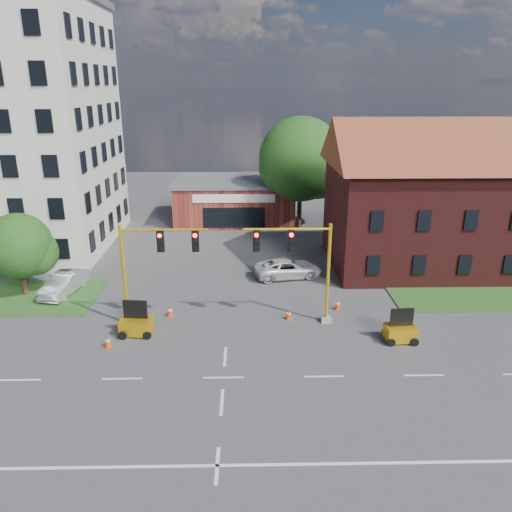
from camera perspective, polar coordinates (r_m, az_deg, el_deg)
name	(u,v)px	position (r m, az deg, el deg)	size (l,w,h in m)	color
ground	(224,378)	(25.47, -3.72, -13.70)	(120.00, 120.00, 0.00)	#464649
grass_verge_ne	(497,299)	(37.35, 25.80, -4.46)	(14.00, 4.00, 0.08)	#20481B
lane_markings	(221,416)	(23.01, -4.04, -17.76)	(60.00, 36.00, 0.01)	white
brick_shop	(235,200)	(52.65, -2.44, 6.44)	(12.40, 8.40, 4.30)	maroon
townhouse_row	(465,191)	(41.72, 22.81, 6.84)	(21.00, 11.00, 11.50)	#4A1816
tree_large	(305,162)	(49.31, 5.62, 10.63)	(8.55, 8.14, 10.87)	#382414
tree_nw_front	(23,248)	(36.77, -25.11, 0.86)	(4.63, 4.41, 5.74)	#382414
signal_mast_west	(151,263)	(29.61, -11.86, -0.74)	(5.30, 0.60, 6.20)	gray
signal_mast_east	(301,262)	(29.26, 5.15, -0.63)	(5.30, 0.60, 6.20)	gray
trailer_west	(136,324)	(29.82, -13.50, -7.59)	(1.91, 1.38, 2.04)	gold
trailer_east	(400,331)	(29.47, 16.18, -8.27)	(1.75, 1.22, 1.91)	gold
cone_a	(108,342)	(28.97, -16.58, -9.39)	(0.40, 0.40, 0.70)	red
cone_b	(170,311)	(31.69, -9.81, -6.26)	(0.40, 0.40, 0.70)	red
cone_c	(289,314)	(30.91, 3.75, -6.69)	(0.40, 0.40, 0.70)	red
cone_d	(338,305)	(32.57, 9.31, -5.50)	(0.40, 0.40, 0.70)	red
pickup_white	(288,268)	(37.29, 3.66, -1.41)	(2.30, 5.00, 1.39)	silver
sedan_silver_front	(64,284)	(36.81, -21.11, -2.97)	(1.53, 4.39, 1.45)	#B8BBC1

